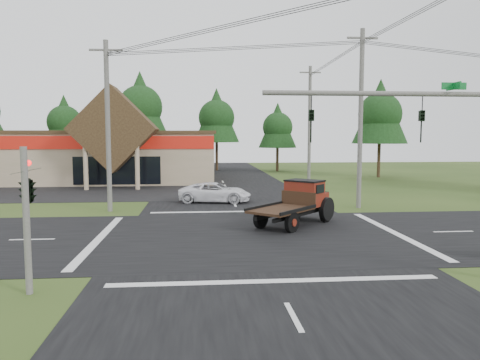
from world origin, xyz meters
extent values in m
plane|color=#2C4217|center=(0.00, 0.00, 0.00)|extent=(120.00, 120.00, 0.00)
cube|color=black|center=(0.00, 0.00, 0.01)|extent=(12.00, 120.00, 0.02)
cube|color=black|center=(0.00, 0.00, 0.01)|extent=(120.00, 12.00, 0.02)
cube|color=black|center=(-14.00, 19.00, 0.01)|extent=(28.00, 14.00, 0.02)
cube|color=tan|center=(-16.00, 30.00, 2.50)|extent=(30.00, 15.00, 5.00)
cube|color=#322114|center=(-16.00, 30.00, 5.05)|extent=(30.40, 15.40, 0.30)
cube|color=#AD170D|center=(-16.00, 22.45, 4.10)|extent=(30.00, 0.12, 1.20)
cube|color=#322114|center=(-10.00, 21.50, 5.30)|extent=(7.78, 4.00, 7.78)
cylinder|color=tan|center=(-12.20, 19.80, 2.00)|extent=(0.40, 0.40, 4.00)
cylinder|color=tan|center=(-7.80, 19.80, 2.00)|extent=(0.40, 0.40, 4.00)
cube|color=black|center=(-10.00, 22.48, 1.50)|extent=(8.00, 0.08, 2.60)
cylinder|color=#595651|center=(3.50, -7.50, 6.00)|extent=(8.00, 0.16, 0.16)
imported|color=black|center=(4.50, -7.50, 5.00)|extent=(0.16, 0.20, 1.00)
imported|color=black|center=(1.00, -7.50, 5.00)|extent=(0.16, 0.20, 1.00)
cube|color=#0C6626|center=(5.50, -7.50, 6.25)|extent=(0.80, 0.04, 0.22)
cylinder|color=#595651|center=(-7.50, -7.50, 2.20)|extent=(0.20, 0.20, 4.40)
imported|color=black|center=(-7.50, -7.30, 3.70)|extent=(0.53, 2.48, 1.00)
sphere|color=#FF0C0C|center=(-7.50, -7.15, 3.90)|extent=(0.18, 0.18, 0.18)
cylinder|color=#595651|center=(-8.00, 8.00, 5.25)|extent=(0.30, 0.30, 10.50)
cube|color=#595651|center=(-8.00, 8.00, 9.90)|extent=(2.00, 0.12, 0.12)
cylinder|color=#595651|center=(8.00, 8.00, 5.75)|extent=(0.30, 0.30, 11.50)
cube|color=#595651|center=(8.00, 8.00, 10.90)|extent=(2.00, 0.12, 0.12)
cylinder|color=#595651|center=(8.00, 22.00, 5.60)|extent=(0.30, 0.30, 11.20)
cube|color=#595651|center=(8.00, 22.00, 10.60)|extent=(2.00, 0.12, 0.12)
cylinder|color=#332316|center=(-20.00, 42.00, 1.75)|extent=(0.36, 0.36, 3.50)
cone|color=black|center=(-20.00, 42.00, 6.80)|extent=(5.60, 5.60, 6.60)
sphere|color=black|center=(-20.00, 42.00, 6.50)|extent=(4.40, 4.40, 4.40)
cylinder|color=#332316|center=(-10.00, 41.00, 2.27)|extent=(0.36, 0.36, 4.55)
cone|color=black|center=(-10.00, 41.00, 8.84)|extent=(7.28, 7.28, 8.58)
sphere|color=black|center=(-10.00, 41.00, 8.45)|extent=(5.72, 5.72, 5.72)
cylinder|color=#332316|center=(0.00, 42.00, 1.92)|extent=(0.36, 0.36, 3.85)
cone|color=black|center=(0.00, 42.00, 7.48)|extent=(6.16, 6.16, 7.26)
sphere|color=black|center=(0.00, 42.00, 7.15)|extent=(4.84, 4.84, 4.84)
cylinder|color=#332316|center=(8.00, 40.00, 1.57)|extent=(0.36, 0.36, 3.15)
cone|color=black|center=(8.00, 40.00, 6.12)|extent=(5.04, 5.04, 5.94)
sphere|color=black|center=(8.00, 40.00, 5.85)|extent=(3.96, 3.96, 3.96)
cylinder|color=#332316|center=(18.00, 30.00, 1.92)|extent=(0.36, 0.36, 3.85)
cone|color=black|center=(18.00, 30.00, 7.48)|extent=(6.16, 6.16, 7.26)
sphere|color=black|center=(18.00, 30.00, 7.15)|extent=(4.84, 4.84, 4.84)
imported|color=white|center=(-1.30, 11.42, 0.71)|extent=(5.39, 3.13, 1.41)
camera|label=1|loc=(-2.42, -21.58, 4.71)|focal=35.00mm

